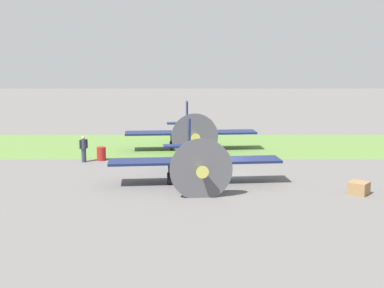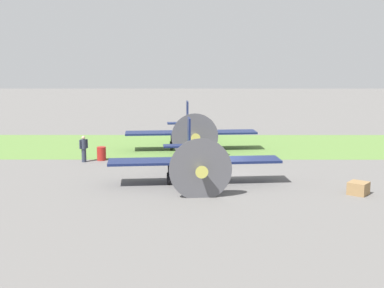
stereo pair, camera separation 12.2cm
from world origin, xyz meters
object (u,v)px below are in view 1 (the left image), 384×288
airplane_lead (195,157)px  fuel_drum (101,154)px  airplane_wingman (191,130)px  ground_crew_chief (84,148)px  supply_crate (359,188)px

airplane_lead → fuel_drum: (6.16, -6.15, -0.95)m
airplane_lead → airplane_wingman: size_ratio=0.97×
ground_crew_chief → supply_crate: bearing=-70.7°
airplane_lead → supply_crate: airplane_lead is taller
supply_crate → fuel_drum: bearing=-31.0°
airplane_wingman → airplane_lead: bearing=86.2°
fuel_drum → supply_crate: size_ratio=1.00×
airplane_wingman → fuel_drum: bearing=29.7°
airplane_wingman → ground_crew_chief: bearing=28.7°
fuel_drum → supply_crate: bearing=149.0°
airplane_wingman → supply_crate: airplane_wingman is taller
ground_crew_chief → supply_crate: 17.49m
fuel_drum → supply_crate: (-14.43, 8.68, -0.13)m
airplane_lead → ground_crew_chief: (7.21, -5.59, -0.49)m
supply_crate → ground_crew_chief: bearing=-27.7°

